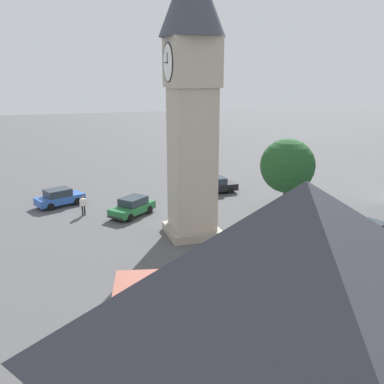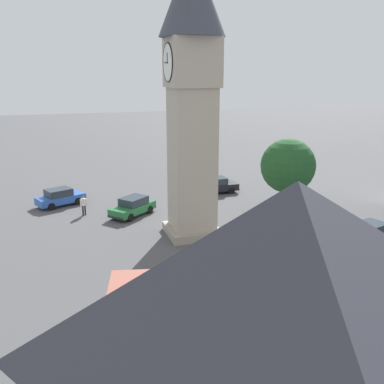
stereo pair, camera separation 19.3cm
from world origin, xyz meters
TOP-DOWN VIEW (x-y plane):
  - ground_plane at (0.00, 0.00)m, footprint 200.00×200.00m
  - clock_tower at (0.00, 0.00)m, footprint 4.34×4.34m
  - car_blue_kerb at (10.19, 9.04)m, footprint 3.20×4.46m
  - car_silver_kerb at (10.02, -5.54)m, footprint 1.95×4.20m
  - car_red_corner at (-5.39, -10.90)m, footprint 2.83×4.44m
  - car_white_side at (5.57, 3.37)m, footprint 3.94×4.25m
  - pedestrian at (6.83, 7.21)m, footprint 0.26×0.56m
  - tree at (1.76, -8.54)m, footprint 4.36×4.36m
  - road_sign at (-3.73, -5.70)m, footprint 0.60×0.07m

SIDE VIEW (x-z plane):
  - ground_plane at x=0.00m, z-range 0.00..0.00m
  - car_blue_kerb at x=10.19m, z-range 0.00..1.53m
  - car_silver_kerb at x=10.02m, z-range 0.00..1.53m
  - car_red_corner at x=-5.39m, z-range 0.00..1.53m
  - car_white_side at x=5.57m, z-range 0.00..1.53m
  - pedestrian at x=6.83m, z-range 0.16..1.86m
  - road_sign at x=-3.73m, z-range 0.50..3.30m
  - tree at x=1.76m, z-range 0.99..7.37m
  - clock_tower at x=0.00m, z-range 1.59..20.80m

